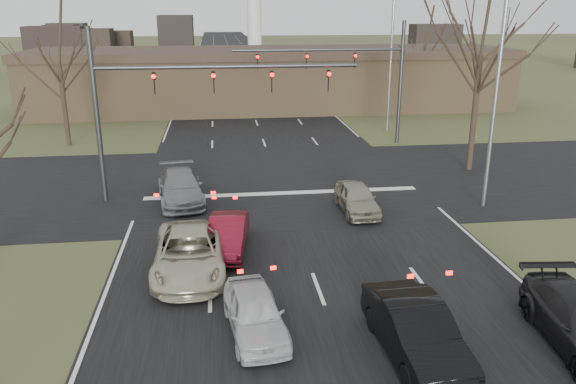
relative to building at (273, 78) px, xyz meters
name	(u,v)px	position (x,y,z in m)	size (l,w,h in m)	color
ground	(337,340)	(-2.00, -38.00, -2.67)	(360.00, 360.00, 0.00)	#444D29
road_main	(240,79)	(-2.00, 22.00, -2.66)	(14.00, 300.00, 0.02)	black
road_cross	(278,181)	(-2.00, -23.00, -2.65)	(200.00, 14.00, 0.02)	black
building	(273,78)	(0.00, 0.00, 0.00)	(42.40, 10.40, 5.30)	olive
mast_arm_near	(169,93)	(-7.23, -25.00, 2.41)	(12.12, 0.24, 8.00)	#383A3D
mast_arm_far	(359,68)	(4.18, -15.00, 2.35)	(11.12, 0.24, 8.00)	#383A3D
streetlight_right_near	(493,85)	(6.82, -28.00, 2.92)	(2.34, 0.25, 10.00)	gray
streetlight_right_far	(389,54)	(7.32, -11.00, 2.92)	(2.34, 0.25, 10.00)	gray
tree_right_near	(486,5)	(9.00, -22.00, 6.23)	(6.90, 6.90, 11.50)	black
tree_left_far	(55,31)	(-15.00, -13.00, 4.68)	(5.70, 5.70, 9.50)	black
tree_right_far	(426,30)	(13.00, -3.00, 4.29)	(5.40, 5.40, 9.00)	black
car_silver_suv	(189,253)	(-6.19, -33.21, -1.94)	(2.41, 5.23, 1.45)	#C0B89B
car_white_sedan	(255,312)	(-4.21, -37.30, -2.03)	(1.49, 3.71, 1.26)	silver
car_black_hatch	(416,331)	(-0.14, -38.97, -1.91)	(1.59, 4.56, 1.50)	black
car_grey_ahead	(180,187)	(-6.92, -25.50, -1.96)	(1.99, 4.89, 1.42)	gray
car_red_ahead	(227,235)	(-4.86, -31.54, -2.02)	(1.36, 3.90, 1.28)	maroon
car_silver_ahead	(357,198)	(1.00, -27.99, -2.02)	(1.53, 3.80, 1.29)	gray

